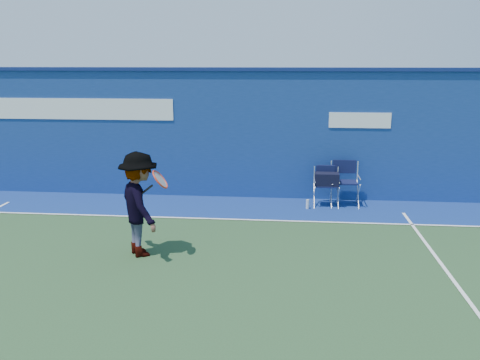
# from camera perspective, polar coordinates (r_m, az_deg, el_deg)

# --- Properties ---
(ground) EXTENTS (80.00, 80.00, 0.00)m
(ground) POSITION_cam_1_polar(r_m,az_deg,el_deg) (7.82, -9.85, -11.40)
(ground) COLOR #264424
(ground) RESTS_ON ground
(stadium_wall) EXTENTS (24.00, 0.50, 3.08)m
(stadium_wall) POSITION_cam_1_polar(r_m,az_deg,el_deg) (12.32, -3.83, 5.38)
(stadium_wall) COLOR navy
(stadium_wall) RESTS_ON ground
(out_of_bounds_strip) EXTENTS (24.00, 1.80, 0.01)m
(out_of_bounds_strip) POSITION_cam_1_polar(r_m,az_deg,el_deg) (11.58, -4.57, -2.98)
(out_of_bounds_strip) COLOR navy
(out_of_bounds_strip) RESTS_ON ground
(court_lines) EXTENTS (24.00, 12.00, 0.01)m
(court_lines) POSITION_cam_1_polar(r_m,az_deg,el_deg) (8.35, -8.77, -9.63)
(court_lines) COLOR white
(court_lines) RESTS_ON out_of_bounds_strip
(directors_chair_left) EXTENTS (0.53, 0.50, 0.90)m
(directors_chair_left) POSITION_cam_1_polar(r_m,az_deg,el_deg) (11.66, 9.66, -1.07)
(directors_chair_left) COLOR silver
(directors_chair_left) RESTS_ON ground
(directors_chair_right) EXTENTS (0.60, 0.54, 1.01)m
(directors_chair_right) POSITION_cam_1_polar(r_m,az_deg,el_deg) (11.81, 11.66, -1.32)
(directors_chair_right) COLOR silver
(directors_chair_right) RESTS_ON ground
(water_bottle) EXTENTS (0.07, 0.07, 0.21)m
(water_bottle) POSITION_cam_1_polar(r_m,az_deg,el_deg) (11.44, 7.59, -2.72)
(water_bottle) COLOR silver
(water_bottle) RESTS_ON ground
(tennis_player) EXTENTS (1.19, 1.32, 1.78)m
(tennis_player) POSITION_cam_1_polar(r_m,az_deg,el_deg) (8.68, -11.21, -2.68)
(tennis_player) COLOR #EA4738
(tennis_player) RESTS_ON ground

